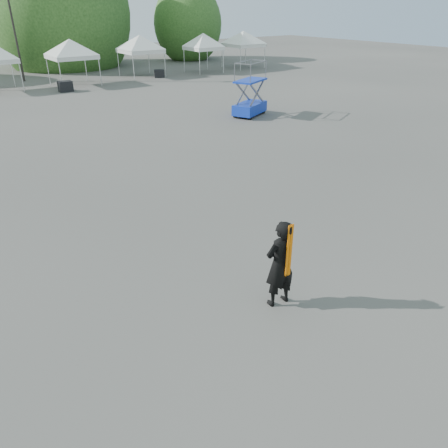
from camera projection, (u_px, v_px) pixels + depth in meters
ground at (231, 258)px, 11.03m from camera, size 120.00×120.00×0.00m
light_pole_east at (9, 6)px, 33.11m from camera, size 0.60×0.25×9.80m
tree_mid_e at (61, 13)px, 41.61m from camera, size 5.12×5.12×7.79m
tree_far_e at (188, 24)px, 47.57m from camera, size 3.84×3.84×5.84m
tent_f at (70, 43)px, 32.60m from camera, size 4.53×4.53×3.88m
tent_g at (139, 38)px, 36.56m from camera, size 4.44×4.44×3.88m
tent_h at (203, 36)px, 38.70m from camera, size 3.92×3.92×3.88m
tent_extra_8 at (244, 34)px, 41.70m from camera, size 4.47×4.47×3.88m
man at (280, 264)px, 8.94m from camera, size 0.75×0.52×1.95m
scissor_lift at (250, 89)px, 24.18m from camera, size 2.51×1.96×2.90m
crate_mid at (65, 86)px, 31.34m from camera, size 0.98×0.79×0.73m
crate_east at (159, 74)px, 37.27m from camera, size 1.01×0.91×0.64m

